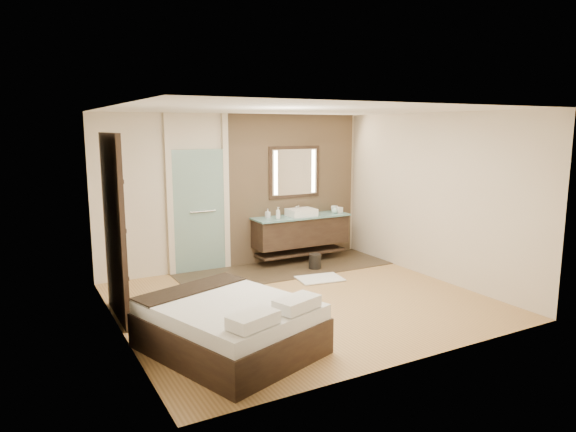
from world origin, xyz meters
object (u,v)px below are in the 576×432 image
mirror_unit (295,172)px  bed (230,325)px  vanity (301,231)px  waste_bin (315,261)px

mirror_unit → bed: size_ratio=0.49×
vanity → mirror_unit: 1.10m
vanity → mirror_unit: bearing=90.0°
bed → waste_bin: bed is taller
mirror_unit → waste_bin: bearing=-93.0°
vanity → waste_bin: bearing=-94.2°
mirror_unit → bed: mirror_unit is taller
vanity → bed: size_ratio=0.85×
mirror_unit → bed: bearing=-129.5°
mirror_unit → bed: 4.37m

